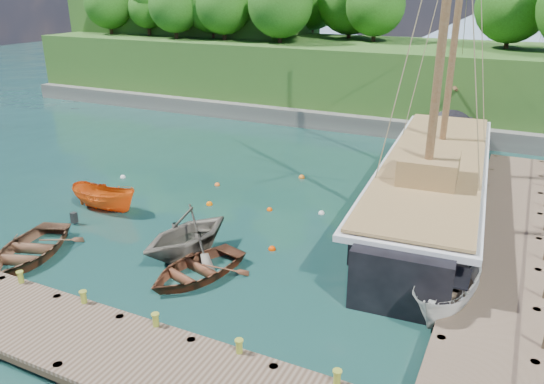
{
  "coord_description": "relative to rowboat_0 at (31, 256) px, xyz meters",
  "views": [
    {
      "loc": [
        11.4,
        -16.12,
        10.6
      ],
      "look_at": [
        1.8,
        3.71,
        2.0
      ],
      "focal_mm": 35.0,
      "sensor_mm": 36.0,
      "label": 1
    }
  ],
  "objects": [
    {
      "name": "ground",
      "position": [
        6.33,
        2.77,
        0.0
      ],
      "size": [
        160.0,
        160.0,
        0.0
      ],
      "primitive_type": "plane",
      "color": "#12362D",
      "rests_on": "ground"
    },
    {
      "name": "dock_near",
      "position": [
        8.33,
        -3.73,
        0.43
      ],
      "size": [
        20.0,
        3.2,
        1.1
      ],
      "color": "#4C392B",
      "rests_on": "ground"
    },
    {
      "name": "dock_east",
      "position": [
        17.83,
        9.77,
        0.43
      ],
      "size": [
        3.2,
        24.0,
        1.1
      ],
      "color": "#4C392B",
      "rests_on": "ground"
    },
    {
      "name": "bollard_0",
      "position": [
        2.33,
        -2.33,
        0.0
      ],
      "size": [
        0.26,
        0.26,
        0.45
      ],
      "primitive_type": "cylinder",
      "color": "olive",
      "rests_on": "ground"
    },
    {
      "name": "bollard_1",
      "position": [
        5.33,
        -2.33,
        0.0
      ],
      "size": [
        0.26,
        0.26,
        0.45
      ],
      "primitive_type": "cylinder",
      "color": "olive",
      "rests_on": "ground"
    },
    {
      "name": "bollard_2",
      "position": [
        8.33,
        -2.33,
        0.0
      ],
      "size": [
        0.26,
        0.26,
        0.45
      ],
      "primitive_type": "cylinder",
      "color": "olive",
      "rests_on": "ground"
    },
    {
      "name": "bollard_3",
      "position": [
        11.33,
        -2.33,
        0.0
      ],
      "size": [
        0.26,
        0.26,
        0.45
      ],
      "primitive_type": "cylinder",
      "color": "olive",
      "rests_on": "ground"
    },
    {
      "name": "rowboat_0",
      "position": [
        0.0,
        0.0,
        0.0
      ],
      "size": [
        4.7,
        5.53,
        0.97
      ],
      "primitive_type": "imported",
      "rotation": [
        0.0,
        0.0,
        0.34
      ],
      "color": "brown",
      "rests_on": "ground"
    },
    {
      "name": "rowboat_1",
      "position": [
        5.89,
        2.93,
        0.0
      ],
      "size": [
        4.75,
        5.19,
        2.32
      ],
      "primitive_type": "imported",
      "rotation": [
        0.0,
        0.0,
        -0.24
      ],
      "color": "#6D675B",
      "rests_on": "ground"
    },
    {
      "name": "rowboat_2",
      "position": [
        7.18,
        1.64,
        0.0
      ],
      "size": [
        4.14,
        4.97,
        0.89
      ],
      "primitive_type": "imported",
      "rotation": [
        0.0,
        0.0,
        -0.29
      ],
      "color": "brown",
      "rests_on": "ground"
    },
    {
      "name": "motorboat_orange",
      "position": [
        -0.61,
        5.19,
        0.0
      ],
      "size": [
        3.85,
        1.47,
        1.48
      ],
      "primitive_type": "imported",
      "rotation": [
        0.0,
        0.0,
        1.58
      ],
      "color": "#E55C13",
      "rests_on": "ground"
    },
    {
      "name": "cabin_boat_white",
      "position": [
        16.33,
        3.43,
        0.0
      ],
      "size": [
        2.44,
        4.66,
        1.71
      ],
      "primitive_type": "imported",
      "rotation": [
        0.0,
        0.0,
        -0.18
      ],
      "color": "silver",
      "rests_on": "ground"
    },
    {
      "name": "schooner",
      "position": [
        14.11,
        12.68,
        1.11
      ],
      "size": [
        6.33,
        27.31,
        19.96
      ],
      "rotation": [
        0.0,
        0.0,
        0.07
      ],
      "color": "black",
      "rests_on": "ground"
    },
    {
      "name": "mooring_buoy_0",
      "position": [
        -1.55,
        6.04,
        0.0
      ],
      "size": [
        0.32,
        0.32,
        0.32
      ],
      "primitive_type": "sphere",
      "color": "silver",
      "rests_on": "ground"
    },
    {
      "name": "mooring_buoy_1",
      "position": [
        3.77,
        8.03,
        0.0
      ],
      "size": [
        0.33,
        0.33,
        0.33
      ],
      "primitive_type": "sphere",
      "color": "#F56700",
      "rests_on": "ground"
    },
    {
      "name": "mooring_buoy_2",
      "position": [
        6.89,
        8.75,
        0.0
      ],
      "size": [
        0.29,
        0.29,
        0.29
      ],
      "primitive_type": "sphere",
      "color": "#EC4800",
      "rests_on": "ground"
    },
    {
      "name": "mooring_buoy_3",
      "position": [
        9.41,
        9.47,
        0.0
      ],
      "size": [
        0.31,
        0.31,
        0.31
      ],
      "primitive_type": "sphere",
      "color": "silver",
      "rests_on": "ground"
    },
    {
      "name": "mooring_buoy_4",
      "position": [
        2.63,
        10.67,
        0.0
      ],
      "size": [
        0.3,
        0.3,
        0.3
      ],
      "primitive_type": "sphere",
      "color": "orange",
      "rests_on": "ground"
    },
    {
      "name": "mooring_buoy_5",
      "position": [
        6.48,
        13.92,
        0.0
      ],
      "size": [
        0.36,
        0.36,
        0.36
      ],
      "primitive_type": "sphere",
      "color": "orange",
      "rests_on": "ground"
    },
    {
      "name": "mooring_buoy_6",
      "position": [
        -3.07,
        9.34,
        0.0
      ],
      "size": [
        0.32,
        0.32,
        0.32
      ],
      "primitive_type": "sphere",
      "color": "white",
      "rests_on": "ground"
    },
    {
      "name": "mooring_buoy_7",
      "position": [
        8.87,
        4.94,
        0.0
      ],
      "size": [
        0.32,
        0.32,
        0.32
      ],
      "primitive_type": "sphere",
      "color": "#F84000",
      "rests_on": "ground"
    },
    {
      "name": "headland",
      "position": [
        -6.55,
        34.14,
        5.54
      ],
      "size": [
        51.0,
        19.31,
        12.9
      ],
      "color": "#474744",
      "rests_on": "ground"
    },
    {
      "name": "distant_ridge",
      "position": [
        10.63,
        72.77,
        4.35
      ],
      "size": [
        117.0,
        40.0,
        10.0
      ],
      "color": "#728CA5",
      "rests_on": "ground"
    }
  ]
}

